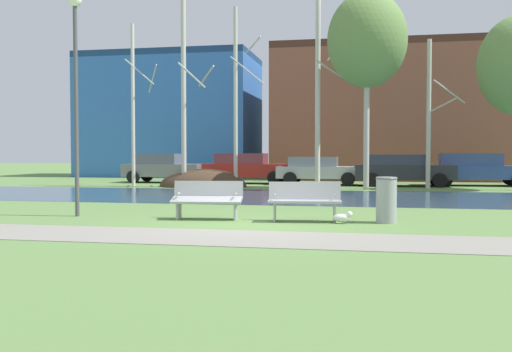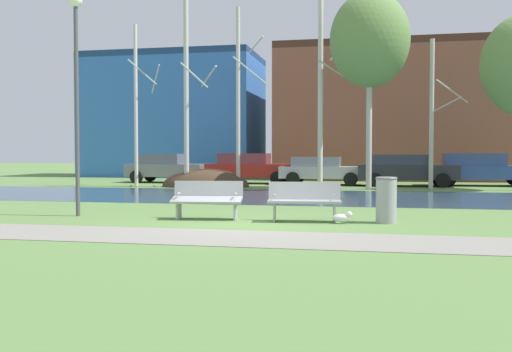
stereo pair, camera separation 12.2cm
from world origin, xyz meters
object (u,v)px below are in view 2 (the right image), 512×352
parked_van_nearest_grey (166,167)px  parked_sedan_second_red (249,168)px  trash_bin (386,199)px  parked_wagon_fourth_dark (405,169)px  parked_suv_fifth_blue (479,169)px  streetlamp (76,68)px  seagull (342,218)px  bench_left (207,199)px  parked_hatch_third_silver (321,170)px  bench_right (304,200)px

parked_van_nearest_grey → parked_sedan_second_red: bearing=0.5°
trash_bin → parked_van_nearest_grey: size_ratio=0.25×
parked_wagon_fourth_dark → parked_suv_fifth_blue: size_ratio=0.93×
streetlamp → trash_bin: bearing=0.5°
parked_suv_fifth_blue → streetlamp: bearing=-127.3°
parked_van_nearest_grey → parked_wagon_fourth_dark: size_ratio=0.91×
seagull → parked_sedan_second_red: (-5.45, 15.77, 0.66)m
seagull → trash_bin: bearing=19.1°
parked_van_nearest_grey → seagull: bearing=-57.9°
bench_left → parked_van_nearest_grey: bearing=113.7°
bench_left → parked_wagon_fourth_dark: parked_wagon_fourth_dark is taller
bench_left → seagull: (3.07, -0.23, -0.34)m
trash_bin → parked_hatch_third_silver: bearing=100.3°
trash_bin → parked_van_nearest_grey: parked_van_nearest_grey is taller
seagull → parked_suv_fifth_blue: 16.70m
seagull → parked_wagon_fourth_dark: bearing=81.9°
bench_left → parked_sedan_second_red: parked_sedan_second_red is taller
parked_van_nearest_grey → parked_hatch_third_silver: 8.10m
parked_van_nearest_grey → parked_hatch_third_silver: bearing=-3.9°
bench_right → streetlamp: streetlamp is taller
seagull → streetlamp: size_ratio=0.09×
parked_hatch_third_silver → parked_suv_fifth_blue: bearing=4.5°
bench_left → parked_van_nearest_grey: size_ratio=0.41×
streetlamp → parked_sedan_second_red: size_ratio=1.20×
seagull → parked_sedan_second_red: bearing=109.1°
trash_bin → streetlamp: streetlamp is taller
bench_left → parked_hatch_third_silver: (1.29, 14.96, 0.25)m
streetlamp → parked_van_nearest_grey: 16.12m
bench_right → parked_suv_fifth_blue: bearing=67.8°
parked_sedan_second_red → parked_hatch_third_silver: size_ratio=1.08×
parked_suv_fifth_blue → parked_sedan_second_red: bearing=179.9°
streetlamp → parked_wagon_fourth_dark: size_ratio=1.19×
streetlamp → parked_suv_fifth_blue: streetlamp is taller
bench_right → parked_van_nearest_grey: parked_van_nearest_grey is taller
seagull → parked_wagon_fourth_dark: size_ratio=0.10×
parked_van_nearest_grey → parked_suv_fifth_blue: parked_suv_fifth_blue is taller
parked_sedan_second_red → parked_hatch_third_silver: bearing=-9.1°
trash_bin → parked_sedan_second_red: size_ratio=0.23×
parked_sedan_second_red → parked_van_nearest_grey: bearing=-179.5°
streetlamp → parked_van_nearest_grey: (-3.55, 15.48, -2.75)m
bench_right → trash_bin: size_ratio=1.66×
parked_wagon_fourth_dark → bench_right: bearing=-101.5°
streetlamp → parked_suv_fifth_blue: size_ratio=1.11×
bench_left → trash_bin: (4.00, 0.09, 0.04)m
parked_wagon_fourth_dark → seagull: bearing=-98.1°
seagull → parked_suv_fifth_blue: size_ratio=0.10×
bench_left → parked_sedan_second_red: 15.72m
bench_left → parked_van_nearest_grey: (-6.79, 15.50, 0.32)m
trash_bin → streetlamp: bearing=-179.5°
seagull → parked_hatch_third_silver: bearing=96.7°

